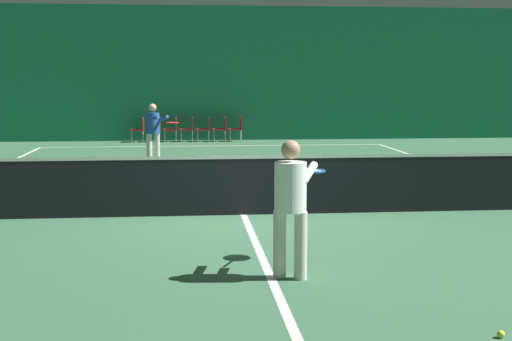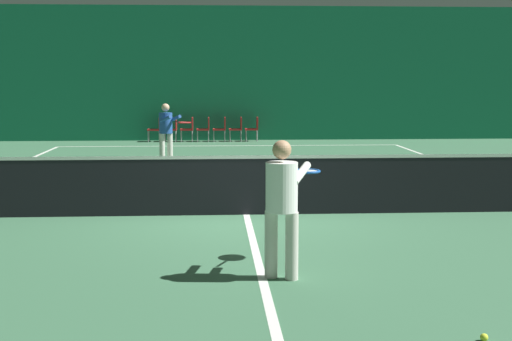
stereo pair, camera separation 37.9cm
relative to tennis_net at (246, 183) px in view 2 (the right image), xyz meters
The scene contains 16 objects.
ground_plane 0.51m from the tennis_net, ahead, with size 60.00×60.00×0.00m, color #386647.
backdrop_curtain 14.28m from the tennis_net, 90.00° to the left, with size 23.00×0.12×4.70m.
court_line_baseline_far 11.91m from the tennis_net, 90.00° to the left, with size 11.00×0.10×0.00m.
court_line_service_far 6.42m from the tennis_net, 90.00° to the left, with size 8.25×0.10×0.00m.
court_line_centre 0.51m from the tennis_net, ahead, with size 0.10×12.80×0.00m.
tennis_net is the anchor object (origin of this frame).
player_near 3.67m from the tennis_net, 86.46° to the right, with size 0.83×1.31×1.51m.
player_far 7.69m from the tennis_net, 103.00° to the left, with size 0.99×1.26×1.52m.
courtside_chair_0 13.83m from the tennis_net, 100.34° to the left, with size 0.44×0.44×0.84m.
courtside_chair_1 13.74m from the tennis_net, 98.02° to the left, with size 0.44×0.44×0.84m.
courtside_chair_2 13.68m from the tennis_net, 95.68° to the left, with size 0.44×0.44×0.84m.
courtside_chair_3 13.63m from the tennis_net, 93.32° to the left, with size 0.44×0.44×0.84m.
courtside_chair_4 13.61m from the tennis_net, 90.95° to the left, with size 0.44×0.44×0.84m.
courtside_chair_5 13.61m from the tennis_net, 88.58° to the left, with size 0.44×0.44×0.84m.
courtside_chair_6 13.64m from the tennis_net, 86.21° to the left, with size 0.44×0.44×0.84m.
tennis_ball 5.92m from the tennis_net, 73.27° to the right, with size 0.07×0.07×0.07m.
Camera 2 is at (-0.52, -11.18, 2.15)m, focal length 50.00 mm.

